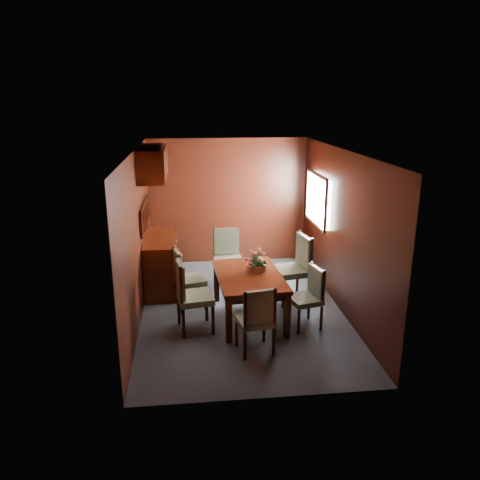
{
  "coord_description": "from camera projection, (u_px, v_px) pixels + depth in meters",
  "views": [
    {
      "loc": [
        -0.75,
        -6.53,
        3.11
      ],
      "look_at": [
        0.0,
        0.19,
        1.05
      ],
      "focal_mm": 35.0,
      "sensor_mm": 36.0,
      "label": 1
    }
  ],
  "objects": [
    {
      "name": "chair_left_far",
      "position": [
        185.0,
        276.0,
        7.1
      ],
      "size": [
        0.52,
        0.53,
        0.94
      ],
      "rotation": [
        0.0,
        0.0,
        -1.33
      ],
      "color": "black",
      "rests_on": "ground"
    },
    {
      "name": "chair_left_near",
      "position": [
        189.0,
        292.0,
        6.37
      ],
      "size": [
        0.54,
        0.55,
        1.03
      ],
      "rotation": [
        0.0,
        0.0,
        -1.41
      ],
      "color": "black",
      "rests_on": "ground"
    },
    {
      "name": "room_shell",
      "position": [
        232.0,
        201.0,
        7.02
      ],
      "size": [
        3.06,
        4.52,
        2.41
      ],
      "color": "black",
      "rests_on": "ground"
    },
    {
      "name": "chair_right_far",
      "position": [
        296.0,
        264.0,
        7.34
      ],
      "size": [
        0.58,
        0.6,
        1.09
      ],
      "rotation": [
        0.0,
        0.0,
        1.75
      ],
      "color": "black",
      "rests_on": "ground"
    },
    {
      "name": "chair_head",
      "position": [
        257.0,
        317.0,
        5.79
      ],
      "size": [
        0.5,
        0.49,
        0.92
      ],
      "rotation": [
        0.0,
        0.0,
        0.18
      ],
      "color": "black",
      "rests_on": "ground"
    },
    {
      "name": "chair_right_near",
      "position": [
        309.0,
        293.0,
        6.52
      ],
      "size": [
        0.49,
        0.5,
        0.89
      ],
      "rotation": [
        0.0,
        0.0,
        1.8
      ],
      "color": "black",
      "rests_on": "ground"
    },
    {
      "name": "chair_foot",
      "position": [
        227.0,
        254.0,
        8.0
      ],
      "size": [
        0.5,
        0.48,
        0.99
      ],
      "rotation": [
        0.0,
        0.0,
        3.2
      ],
      "color": "black",
      "rests_on": "ground"
    },
    {
      "name": "flower_centerpiece",
      "position": [
        256.0,
        260.0,
        6.83
      ],
      "size": [
        0.32,
        0.32,
        0.32
      ],
      "color": "#CB5C3E",
      "rests_on": "dining_table"
    },
    {
      "name": "sideboard",
      "position": [
        161.0,
        262.0,
        7.88
      ],
      "size": [
        0.48,
        1.4,
        0.9
      ],
      "primitive_type": "cube",
      "color": "black",
      "rests_on": "ground"
    },
    {
      "name": "ground",
      "position": [
        241.0,
        309.0,
        7.19
      ],
      "size": [
        4.5,
        4.5,
        0.0
      ],
      "primitive_type": "plane",
      "color": "#38434C",
      "rests_on": "ground"
    },
    {
      "name": "dining_table",
      "position": [
        249.0,
        280.0,
        6.74
      ],
      "size": [
        0.99,
        1.5,
        0.68
      ],
      "rotation": [
        0.0,
        0.0,
        0.06
      ],
      "color": "black",
      "rests_on": "ground"
    }
  ]
}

